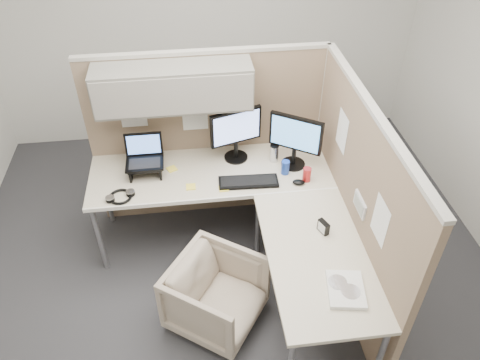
{
  "coord_description": "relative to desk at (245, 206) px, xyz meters",
  "views": [
    {
      "loc": [
        -0.25,
        -2.49,
        3.13
      ],
      "look_at": [
        0.1,
        0.25,
        0.85
      ],
      "focal_mm": 35.0,
      "sensor_mm": 36.0,
      "label": 1
    }
  ],
  "objects": [
    {
      "name": "sticky_note_c",
      "position": [
        -0.55,
        0.48,
        0.05
      ],
      "size": [
        0.1,
        0.1,
        0.01
      ],
      "primitive_type": "cube",
      "rotation": [
        0.0,
        0.0,
        0.46
      ],
      "color": "#FFE743",
      "rests_on": "desk"
    },
    {
      "name": "mouse",
      "position": [
        0.45,
        0.16,
        0.06
      ],
      "size": [
        0.11,
        0.08,
        0.04
      ],
      "primitive_type": "ellipsoid",
      "rotation": [
        0.0,
        0.0,
        -0.19
      ],
      "color": "black",
      "rests_on": "desk"
    },
    {
      "name": "desk_clock",
      "position": [
        0.5,
        -0.38,
        0.09
      ],
      "size": [
        0.07,
        0.1,
        0.09
      ],
      "rotation": [
        0.0,
        0.0,
        -1.16
      ],
      "color": "black",
      "rests_on": "desk"
    },
    {
      "name": "partition_back",
      "position": [
        -0.34,
        0.7,
        0.41
      ],
      "size": [
        2.0,
        0.36,
        1.63
      ],
      "color": "#89705A",
      "rests_on": "ground"
    },
    {
      "name": "office_chair",
      "position": [
        -0.28,
        -0.5,
        -0.37
      ],
      "size": [
        0.82,
        0.83,
        0.63
      ],
      "primitive_type": "imported",
      "rotation": [
        0.0,
        0.0,
        0.96
      ],
      "color": "#C3B09B",
      "rests_on": "ground"
    },
    {
      "name": "desk",
      "position": [
        0.0,
        0.0,
        0.0
      ],
      "size": [
        2.0,
        1.98,
        0.73
      ],
      "color": "beige",
      "rests_on": "ground"
    },
    {
      "name": "headphones",
      "position": [
        -0.95,
        0.17,
        0.06
      ],
      "size": [
        0.23,
        0.23,
        0.03
      ],
      "rotation": [
        0.0,
        0.0,
        0.33
      ],
      "color": "black",
      "rests_on": "desk"
    },
    {
      "name": "paper_stack",
      "position": [
        0.51,
        -0.9,
        0.06
      ],
      "size": [
        0.27,
        0.32,
        0.03
      ],
      "rotation": [
        0.0,
        0.0,
        -0.17
      ],
      "color": "white",
      "rests_on": "desk"
    },
    {
      "name": "laptop_station",
      "position": [
        -0.76,
        0.46,
        0.16
      ],
      "size": [
        0.3,
        0.26,
        0.31
      ],
      "color": "black",
      "rests_on": "desk"
    },
    {
      "name": "ground",
      "position": [
        -0.12,
        -0.13,
        -0.69
      ],
      "size": [
        4.5,
        4.5,
        0.0
      ],
      "primitive_type": "plane",
      "color": "#2C2C30",
      "rests_on": "ground"
    },
    {
      "name": "soda_can_silver",
      "position": [
        0.37,
        0.31,
        0.1
      ],
      "size": [
        0.07,
        0.07,
        0.12
      ],
      "primitive_type": "cylinder",
      "color": "#1E3FA5",
      "rests_on": "desk"
    },
    {
      "name": "sticky_note_b",
      "position": [
        -0.15,
        0.18,
        0.05
      ],
      "size": [
        0.08,
        0.08,
        0.01
      ],
      "primitive_type": "cube",
      "rotation": [
        0.0,
        0.0,
        0.04
      ],
      "color": "#FFE743",
      "rests_on": "desk"
    },
    {
      "name": "travel_mug",
      "position": [
        0.31,
        0.49,
        0.12
      ],
      "size": [
        0.08,
        0.08,
        0.16
      ],
      "color": "silver",
      "rests_on": "desk"
    },
    {
      "name": "monitor_left",
      "position": [
        -0.0,
        0.57,
        0.32
      ],
      "size": [
        0.43,
        0.2,
        0.47
      ],
      "rotation": [
        0.0,
        0.0,
        0.3
      ],
      "color": "black",
      "rests_on": "desk"
    },
    {
      "name": "soda_can_green",
      "position": [
        0.52,
        0.2,
        0.1
      ],
      "size": [
        0.07,
        0.07,
        0.12
      ],
      "primitive_type": "cylinder",
      "color": "#B21E1E",
      "rests_on": "desk"
    },
    {
      "name": "keyboard",
      "position": [
        0.06,
        0.22,
        0.05
      ],
      "size": [
        0.48,
        0.18,
        0.02
      ],
      "primitive_type": "cube",
      "rotation": [
        0.0,
        0.0,
        -0.05
      ],
      "color": "black",
      "rests_on": "desk"
    },
    {
      "name": "sticky_note_a",
      "position": [
        -0.4,
        0.23,
        0.05
      ],
      "size": [
        0.08,
        0.08,
        0.01
      ],
      "primitive_type": "cube",
      "rotation": [
        0.0,
        0.0,
        -0.01
      ],
      "color": "#FFE743",
      "rests_on": "desk"
    },
    {
      "name": "partition_right",
      "position": [
        0.78,
        -0.19,
        0.13
      ],
      "size": [
        0.07,
        2.03,
        1.63
      ],
      "color": "#89705A",
      "rests_on": "ground"
    },
    {
      "name": "monitor_right",
      "position": [
        0.46,
        0.41,
        0.32
      ],
      "size": [
        0.39,
        0.27,
        0.47
      ],
      "rotation": [
        0.0,
        0.0,
        -0.57
      ],
      "color": "black",
      "rests_on": "desk"
    }
  ]
}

